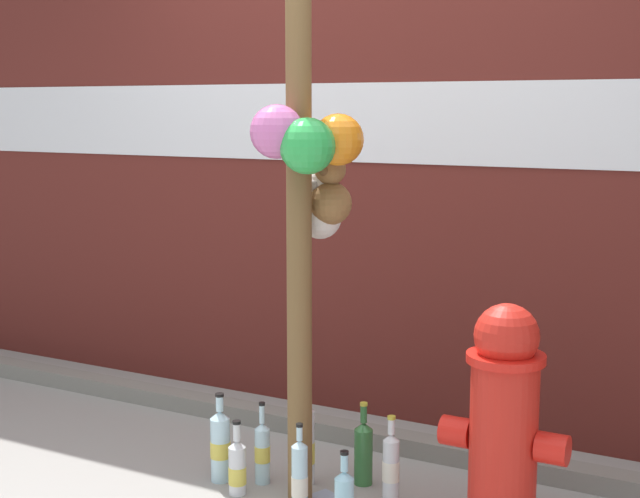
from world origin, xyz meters
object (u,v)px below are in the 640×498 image
bottle_3 (237,467)px  bottle_4 (391,469)px  bottle_1 (300,478)px  fire_hydrant (504,419)px  bottle_0 (220,445)px  bottle_5 (307,444)px  memorial_post (306,98)px  bottle_7 (363,452)px  bottle_6 (262,452)px

bottle_3 → bottle_4: bearing=17.4°
bottle_1 → bottle_4: 0.34m
bottle_1 → fire_hydrant: bearing=16.5°
bottle_0 → bottle_5: size_ratio=0.89×
fire_hydrant → bottle_3: (-1.00, -0.18, -0.31)m
memorial_post → bottle_5: bearing=120.2°
memorial_post → bottle_0: 1.43m
bottle_1 → bottle_5: bottle_5 is taller
fire_hydrant → bottle_3: 1.06m
bottle_5 → bottle_7: size_ratio=1.22×
memorial_post → fire_hydrant: (0.73, 0.09, -1.10)m
memorial_post → bottle_1: 1.39m
bottle_0 → memorial_post: bearing=1.3°
memorial_post → bottle_5: size_ratio=6.49×
bottle_7 → memorial_post: bearing=-117.0°
bottle_4 → fire_hydrant: bearing=-0.3°
memorial_post → bottle_6: size_ratio=7.98×
bottle_1 → bottle_5: (-0.11, 0.25, 0.03)m
bottle_0 → bottle_4: 0.71m
bottle_7 → bottle_0: bearing=-154.5°
memorial_post → bottle_6: memorial_post is taller
bottle_1 → bottle_5: bearing=114.1°
memorial_post → bottle_5: 1.36m
bottle_0 → bottle_3: size_ratio=1.23×
memorial_post → bottle_3: size_ratio=9.02×
bottle_6 → bottle_0: bearing=-158.6°
memorial_post → bottle_4: memorial_post is taller
bottle_3 → bottle_6: bearing=78.1°
fire_hydrant → bottle_0: 1.16m
bottle_0 → bottle_7: size_ratio=1.08×
bottle_0 → bottle_7: bottle_0 is taller
fire_hydrant → bottle_0: bearing=-174.8°
fire_hydrant → bottle_4: 0.50m
bottle_0 → bottle_5: 0.35m
bottle_1 → bottle_0: bearing=166.2°
bottle_7 → bottle_6: bearing=-152.7°
bottle_1 → bottle_4: size_ratio=0.97×
bottle_3 → bottle_6: size_ratio=0.89×
bottle_1 → bottle_7: bearing=75.7°
memorial_post → bottle_3: (-0.26, -0.08, -1.41)m
bottle_0 → bottle_6: 0.17m
fire_hydrant → bottle_0: size_ratio=2.27×
bottle_3 → bottle_5: bottle_5 is taller
bottle_4 → bottle_6: size_ratio=1.06×
fire_hydrant → bottle_4: (-0.43, 0.00, -0.27)m
bottle_1 → bottle_3: 0.30m
bottle_4 → bottle_6: 0.54m
bottle_3 → bottle_7: bottle_7 is taller
bottle_7 → fire_hydrant: bearing=-13.3°
bottle_3 → fire_hydrant: bearing=10.1°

